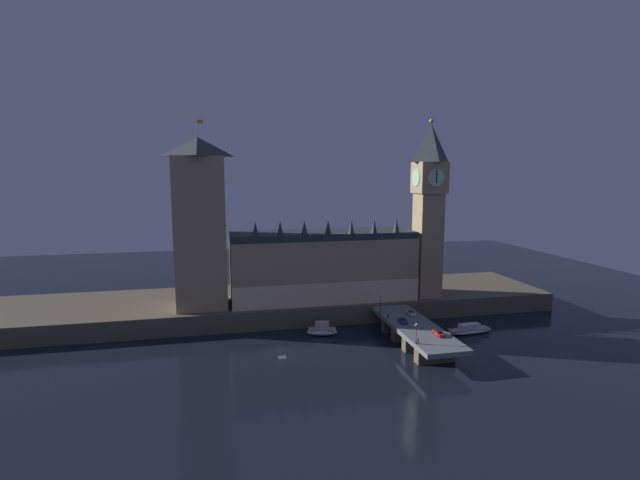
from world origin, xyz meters
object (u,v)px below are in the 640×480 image
(street_lamp_far, at_px, (381,300))
(boat_downstream, at_px, (469,330))
(victoria_tower, at_px, (200,223))
(car_southbound_lead, at_px, (439,333))
(car_northbound_lead, at_px, (403,321))
(clock_tower, at_px, (429,204))
(pedestrian_near_rail, at_px, (418,341))
(car_southbound_trail, at_px, (411,313))
(boat_upstream, at_px, (322,330))
(pedestrian_far_rail, at_px, (388,316))
(street_lamp_near, at_px, (416,331))

(street_lamp_far, bearing_deg, boat_downstream, -17.48)
(victoria_tower, bearing_deg, car_southbound_lead, -33.19)
(car_northbound_lead, xyz_separation_m, boat_downstream, (25.21, 2.63, -5.82))
(clock_tower, distance_m, boat_downstream, 48.32)
(car_northbound_lead, bearing_deg, pedestrian_near_rail, -99.23)
(clock_tower, relative_size, boat_downstream, 4.02)
(car_southbound_trail, relative_size, boat_downstream, 0.24)
(street_lamp_far, bearing_deg, clock_tower, 33.77)
(victoria_tower, bearing_deg, street_lamp_far, -18.89)
(street_lamp_far, distance_m, boat_downstream, 31.45)
(boat_downstream, bearing_deg, car_northbound_lead, -174.04)
(boat_upstream, bearing_deg, pedestrian_far_rail, -17.22)
(car_southbound_lead, relative_size, car_southbound_trail, 1.22)
(pedestrian_far_rail, bearing_deg, clock_tower, 43.37)
(car_southbound_trail, bearing_deg, street_lamp_near, -110.41)
(pedestrian_near_rail, bearing_deg, car_southbound_lead, 30.60)
(car_southbound_trail, bearing_deg, boat_upstream, 171.36)
(street_lamp_far, xyz_separation_m, boat_upstream, (-20.47, 0.11, -9.11))
(car_southbound_trail, relative_size, boat_upstream, 0.36)
(street_lamp_far, bearing_deg, car_southbound_trail, -25.35)
(car_southbound_trail, bearing_deg, clock_tower, 53.97)
(car_northbound_lead, bearing_deg, clock_tower, 53.06)
(pedestrian_far_rail, relative_size, boat_upstream, 0.16)
(victoria_tower, distance_m, boat_upstream, 56.11)
(victoria_tower, relative_size, boat_downstream, 3.92)
(car_southbound_lead, xyz_separation_m, boat_downstream, (19.26, 15.65, -5.74))
(car_southbound_lead, bearing_deg, victoria_tower, 146.81)
(clock_tower, bearing_deg, car_southbound_lead, -110.19)
(pedestrian_near_rail, height_order, street_lamp_near, street_lamp_near)
(clock_tower, height_order, street_lamp_near, clock_tower)
(car_southbound_trail, bearing_deg, boat_downstream, -13.40)
(pedestrian_far_rail, bearing_deg, pedestrian_near_rail, -90.00)
(street_lamp_near, bearing_deg, car_southbound_trail, 69.59)
(car_northbound_lead, bearing_deg, car_southbound_lead, -65.47)
(pedestrian_near_rail, distance_m, pedestrian_far_rail, 23.57)
(pedestrian_near_rail, height_order, pedestrian_far_rail, pedestrian_near_rail)
(car_southbound_trail, height_order, street_lamp_far, street_lamp_far)
(car_southbound_trail, distance_m, pedestrian_far_rail, 9.13)
(car_southbound_lead, bearing_deg, clock_tower, 69.81)
(clock_tower, height_order, car_southbound_trail, clock_tower)
(pedestrian_far_rail, height_order, boat_upstream, pedestrian_far_rail)
(clock_tower, distance_m, pedestrian_far_rail, 48.03)
(car_northbound_lead, distance_m, pedestrian_near_rail, 18.53)
(clock_tower, distance_m, boat_upstream, 62.56)
(car_northbound_lead, relative_size, pedestrian_near_rail, 2.09)
(car_southbound_trail, relative_size, street_lamp_near, 0.66)
(street_lamp_near, xyz_separation_m, boat_downstream, (28.58, 20.44, -8.81))
(victoria_tower, height_order, car_northbound_lead, victoria_tower)
(street_lamp_far, relative_size, boat_downstream, 0.43)
(car_southbound_lead, relative_size, pedestrian_far_rail, 2.65)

